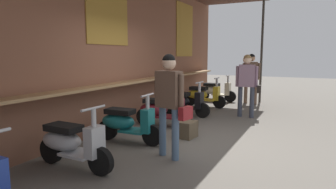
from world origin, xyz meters
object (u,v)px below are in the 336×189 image
scooter_cream (215,90)px  merchandise_crate (187,129)px  scooter_teal (126,123)px  scooter_maroon (160,110)px  shopper_passing (251,73)px  scooter_black (183,102)px  shopper_with_handbag (170,95)px  scooter_yellow (202,95)px  scooter_silver (70,143)px  shopper_browsing (247,79)px

scooter_cream → merchandise_crate: bearing=-78.2°
scooter_cream → scooter_teal: bearing=-89.3°
scooter_maroon → scooter_cream: 4.21m
scooter_teal → shopper_passing: (5.63, -1.28, 0.67)m
scooter_black → shopper_with_handbag: (-3.14, -1.13, 0.65)m
shopper_with_handbag → shopper_passing: size_ratio=0.99×
scooter_black → scooter_cream: size_ratio=1.00×
scooter_teal → shopper_with_handbag: (-0.37, -1.13, 0.65)m
scooter_black → scooter_yellow: bearing=92.9°
scooter_silver → scooter_black: same height
scooter_silver → scooter_cream: same height
merchandise_crate → scooter_teal: bearing=131.5°
scooter_silver → scooter_teal: bearing=91.4°
shopper_browsing → shopper_passing: 2.29m
scooter_yellow → shopper_browsing: 1.96m
scooter_silver → merchandise_crate: size_ratio=3.61×
scooter_black → shopper_passing: size_ratio=0.82×
scooter_teal → scooter_black: size_ratio=1.00×
shopper_passing → shopper_browsing: bearing=-2.7°
shopper_browsing → merchandise_crate: bearing=154.6°
scooter_silver → shopper_browsing: 5.09m
scooter_black → shopper_browsing: bearing=23.2°
scooter_silver → shopper_with_handbag: bearing=44.5°
scooter_black → merchandise_crate: size_ratio=3.61×
scooter_cream → merchandise_crate: (-4.80, -0.94, -0.22)m
scooter_silver → shopper_browsing: (4.79, -1.60, 0.64)m
shopper_with_handbag → scooter_yellow: bearing=25.9°
scooter_teal → shopper_passing: 5.81m
scooter_cream → shopper_browsing: shopper_browsing is taller
shopper_browsing → scooter_silver: bearing=150.9°
shopper_passing → merchandise_crate: (-4.80, 0.34, -0.89)m
scooter_silver → scooter_black: (4.20, -0.00, 0.00)m
scooter_maroon → scooter_yellow: size_ratio=1.00×
scooter_silver → scooter_black: size_ratio=1.00×
scooter_yellow → scooter_teal: bearing=-90.1°
scooter_silver → scooter_black: 4.20m
merchandise_crate → scooter_cream: bearing=11.1°
scooter_maroon → scooter_yellow: bearing=86.4°
scooter_black → merchandise_crate: scooter_black is taller
scooter_yellow → shopper_passing: bearing=46.4°
scooter_yellow → shopper_with_handbag: (-4.66, -1.13, 0.65)m
merchandise_crate → scooter_maroon: bearing=58.0°
scooter_teal → scooter_black: 2.76m
scooter_maroon → merchandise_crate: (-0.59, -0.94, -0.22)m
scooter_cream → shopper_with_handbag: size_ratio=0.83×
scooter_black → scooter_cream: 2.87m
scooter_silver → scooter_cream: (7.06, 0.00, 0.00)m
scooter_silver → merchandise_crate: 2.46m
scooter_silver → scooter_black: bearing=91.4°
scooter_maroon → scooter_cream: size_ratio=1.00×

